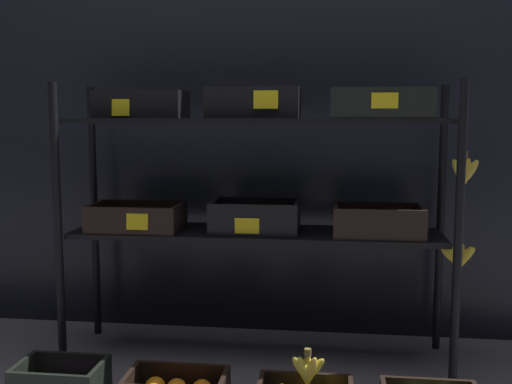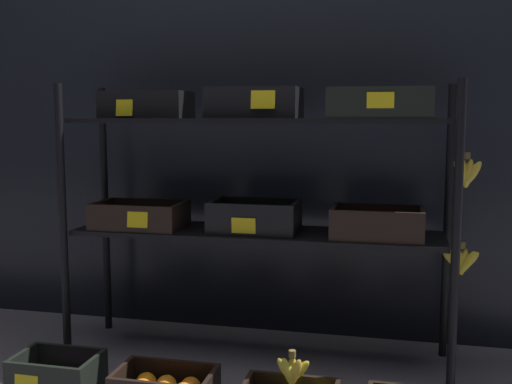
% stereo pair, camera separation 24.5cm
% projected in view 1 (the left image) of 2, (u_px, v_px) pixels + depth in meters
% --- Properties ---
extents(ground_plane, '(10.00, 10.00, 0.00)m').
position_uv_depth(ground_plane, '(256.00, 356.00, 2.54)').
color(ground_plane, slate).
extents(storefront_wall, '(3.92, 0.12, 2.15)m').
position_uv_depth(storefront_wall, '(266.00, 99.00, 2.79)').
color(storefront_wall, black).
rests_on(storefront_wall, ground_plane).
extents(display_rack, '(1.65, 0.40, 1.13)m').
position_uv_depth(display_rack, '(260.00, 176.00, 2.43)').
color(display_rack, black).
rests_on(display_rack, ground_plane).
extents(banana_bunch_loose, '(0.13, 0.05, 0.12)m').
position_uv_depth(banana_bunch_loose, '(308.00, 369.00, 2.02)').
color(banana_bunch_loose, brown).
rests_on(banana_bunch_loose, crate_ground_lemon).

